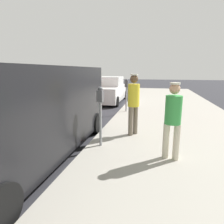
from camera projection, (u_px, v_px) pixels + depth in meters
name	position (u px, v px, depth m)	size (l,w,h in m)	color
ground_plane	(66.00, 137.00, 6.00)	(80.00, 80.00, 0.00)	#2D2D33
sidewalk_slab	(184.00, 144.00, 5.22)	(5.00, 32.00, 0.15)	#9E998E
parking_meter_near	(100.00, 106.00, 4.74)	(0.14, 0.18, 1.52)	gray
parking_meter_far	(126.00, 90.00, 8.85)	(0.14, 0.18, 1.52)	gray
pedestrian_in_yellow	(134.00, 100.00, 5.57)	(0.34, 0.34, 1.81)	#726656
pedestrian_in_green	(173.00, 117.00, 4.00)	(0.35, 0.34, 1.67)	beige
parked_van	(29.00, 110.00, 4.37)	(2.13, 5.20, 2.15)	black
parked_sedan_ahead	(109.00, 91.00, 12.60)	(1.97, 4.42, 1.65)	white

